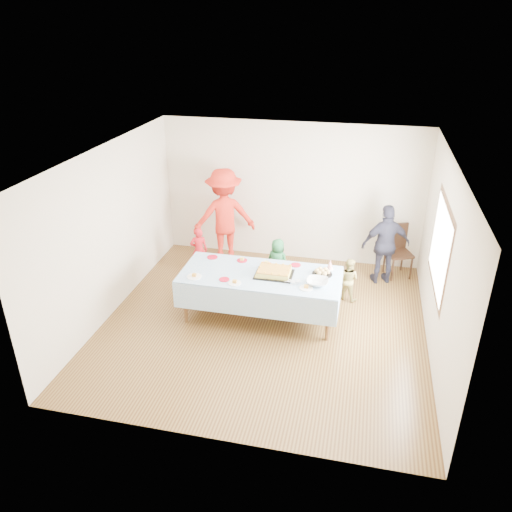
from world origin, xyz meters
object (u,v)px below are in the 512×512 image
at_px(birthday_cake, 274,272).
at_px(dining_chair, 398,247).
at_px(party_table, 260,277).
at_px(adult_left, 224,216).

height_order(birthday_cake, dining_chair, dining_chair).
xyz_separation_m(party_table, dining_chair, (2.17, 2.01, -0.18)).
distance_m(dining_chair, adult_left, 3.32).
xyz_separation_m(party_table, birthday_cake, (0.22, 0.01, 0.10)).
xyz_separation_m(birthday_cake, dining_chair, (1.95, 2.00, -0.28)).
xyz_separation_m(birthday_cake, adult_left, (-1.34, 1.87, 0.11)).
bearing_deg(birthday_cake, dining_chair, 45.71).
relative_size(dining_chair, adult_left, 0.52).
relative_size(birthday_cake, dining_chair, 0.60).
bearing_deg(birthday_cake, party_table, -176.38).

